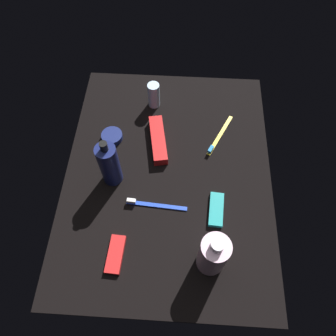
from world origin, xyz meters
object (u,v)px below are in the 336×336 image
object	(u,v)px
toothbrush_yellow	(219,137)
cream_tin_left	(112,136)
snack_bar_teal	(216,210)
snack_bar_red	(116,254)
bodywash_bottle	(213,255)
toothpaste_box_red	(158,140)
lotion_bottle	(109,164)
toothbrush_blue	(153,204)
deodorant_stick	(154,95)

from	to	relation	value
toothbrush_yellow	cream_tin_left	distance (cm)	35.48
toothbrush_yellow	snack_bar_teal	xyz separation A→B (cm)	(-26.16, 1.32, 0.14)
snack_bar_red	toothbrush_yellow	bearing A→B (deg)	-31.87
bodywash_bottle	cream_tin_left	xyz separation A→B (cm)	(38.95, 32.19, -6.41)
toothbrush_yellow	snack_bar_teal	world-z (taller)	toothbrush_yellow
bodywash_bottle	toothbrush_yellow	xyz separation A→B (cm)	(41.15, -3.22, -6.81)
snack_bar_red	snack_bar_teal	size ratio (longest dim) A/B	1.00
toothpaste_box_red	cream_tin_left	xyz separation A→B (cm)	(0.94, 15.41, -0.60)
lotion_bottle	snack_bar_teal	world-z (taller)	lotion_bottle
toothbrush_blue	snack_bar_red	bearing A→B (deg)	149.69
lotion_bottle	toothbrush_blue	world-z (taller)	lotion_bottle
lotion_bottle	snack_bar_red	world-z (taller)	lotion_bottle
bodywash_bottle	toothbrush_blue	distance (cm)	23.77
toothbrush_yellow	snack_bar_red	bearing A→B (deg)	144.84
deodorant_stick	cream_tin_left	size ratio (longest dim) A/B	1.36
deodorant_stick	cream_tin_left	xyz separation A→B (cm)	(-15.51, 12.76, -3.72)
toothbrush_blue	snack_bar_teal	distance (cm)	18.55
bodywash_bottle	toothbrush_blue	size ratio (longest dim) A/B	0.92
toothbrush_yellow	toothpaste_box_red	bearing A→B (deg)	98.91
bodywash_bottle	snack_bar_teal	distance (cm)	16.51
deodorant_stick	snack_bar_teal	distance (cm)	45.05
lotion_bottle	toothbrush_yellow	bearing A→B (deg)	-62.58
snack_bar_red	snack_bar_teal	world-z (taller)	same
bodywash_bottle	snack_bar_teal	world-z (taller)	bodywash_bottle
bodywash_bottle	snack_bar_red	bearing A→B (deg)	89.34
toothbrush_yellow	snack_bar_red	distance (cm)	49.97
cream_tin_left	toothbrush_blue	bearing A→B (deg)	-146.40
lotion_bottle	toothbrush_blue	xyz separation A→B (cm)	(-8.53, -13.05, -7.60)
bodywash_bottle	cream_tin_left	world-z (taller)	bodywash_bottle
lotion_bottle	snack_bar_red	bearing A→B (deg)	-170.14
bodywash_bottle	toothbrush_yellow	size ratio (longest dim) A/B	0.99
deodorant_stick	toothpaste_box_red	xyz separation A→B (cm)	(-16.46, -2.65, -3.12)
toothbrush_blue	bodywash_bottle	bearing A→B (deg)	-133.05
snack_bar_teal	deodorant_stick	bearing A→B (deg)	32.54
toothbrush_yellow	snack_bar_red	size ratio (longest dim) A/B	1.60
snack_bar_teal	toothpaste_box_red	bearing A→B (deg)	43.21
bodywash_bottle	deodorant_stick	xyz separation A→B (cm)	(54.47, 19.43, -2.70)
toothpaste_box_red	snack_bar_red	distance (cm)	38.73
deodorant_stick	snack_bar_red	world-z (taller)	deodorant_stick
lotion_bottle	snack_bar_red	distance (cm)	25.26
lotion_bottle	deodorant_stick	distance (cm)	32.27
toothbrush_blue	toothpaste_box_red	xyz separation A→B (cm)	(22.47, 0.14, 0.99)
lotion_bottle	bodywash_bottle	xyz separation A→B (cm)	(-24.07, -29.69, -0.80)
lotion_bottle	snack_bar_teal	bearing A→B (deg)	-106.05
toothpaste_box_red	cream_tin_left	world-z (taller)	toothpaste_box_red
snack_bar_red	deodorant_stick	bearing A→B (deg)	-3.17
bodywash_bottle	deodorant_stick	size ratio (longest dim) A/B	1.76
toothpaste_box_red	snack_bar_red	world-z (taller)	toothpaste_box_red
toothbrush_blue	toothbrush_yellow	size ratio (longest dim) A/B	1.08
toothpaste_box_red	snack_bar_teal	world-z (taller)	toothpaste_box_red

